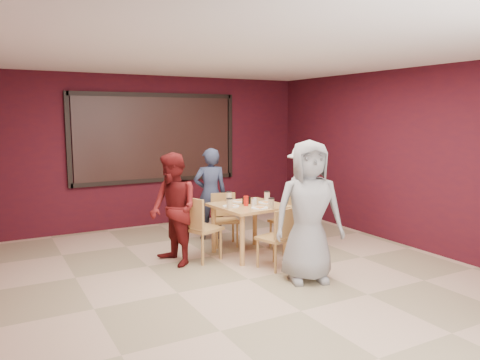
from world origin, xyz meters
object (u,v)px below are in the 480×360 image
chair_front (279,235)px  diner_right (305,194)px  dining_table (249,211)px  chair_back (224,216)px  chair_right (289,217)px  diner_front (309,211)px  diner_back (210,194)px  chair_left (198,225)px  diner_left (173,209)px

chair_front → diner_right: bearing=38.6°
dining_table → chair_front: dining_table is taller
chair_back → chair_right: size_ratio=0.96×
diner_front → diner_back: 2.42m
dining_table → diner_front: size_ratio=0.59×
dining_table → diner_front: 1.34m
chair_left → chair_right: chair_left is taller
diner_back → chair_front: bearing=109.1°
chair_front → chair_right: chair_right is taller
chair_right → diner_back: bearing=129.8°
diner_front → diner_right: 1.73m
chair_back → diner_front: 2.04m
chair_right → diner_left: 1.93m
chair_right → diner_front: 1.57m
chair_left → diner_right: 1.91m
diner_left → diner_right: (2.25, -0.01, 0.04)m
diner_front → dining_table: bearing=113.9°
diner_front → diner_back: diner_front is taller
diner_front → diner_right: bearing=74.4°
chair_back → diner_left: bearing=-152.1°
chair_back → diner_left: 1.26m
dining_table → diner_back: 1.10m
dining_table → chair_left: (-0.79, 0.06, -0.14)m
chair_left → diner_left: size_ratio=0.59×
chair_back → chair_left: (-0.72, -0.61, 0.06)m
chair_back → diner_right: diner_right is taller
dining_table → chair_left: size_ratio=1.11×
chair_back → diner_front: size_ratio=0.46×
chair_left → diner_right: bearing=0.8°
dining_table → chair_right: dining_table is taller
chair_back → chair_left: bearing=-139.9°
chair_back → diner_front: diner_front is taller
chair_back → chair_right: 1.04m
chair_front → diner_back: size_ratio=0.55×
chair_front → diner_left: 1.49m
dining_table → chair_right: (0.76, 0.04, -0.18)m
diner_back → diner_right: bearing=155.5°
dining_table → chair_back: size_ratio=1.26×
diner_right → chair_right: bearing=119.1°
diner_front → diner_right: diner_front is taller
chair_front → diner_left: (-1.16, 0.88, 0.31)m
chair_left → diner_back: diner_back is taller
dining_table → chair_back: dining_table is taller
chair_right → diner_right: (0.34, 0.05, 0.33)m
chair_left → diner_front: size_ratio=0.52×
dining_table → diner_right: bearing=4.6°
chair_back → dining_table: bearing=-84.2°
chair_back → diner_left: (-1.08, -0.57, 0.32)m
chair_front → chair_right: 1.11m
diner_back → diner_left: bearing=59.0°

